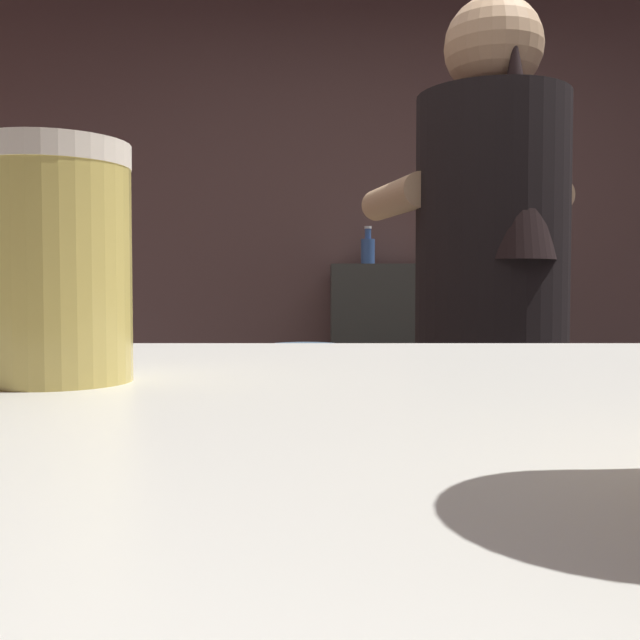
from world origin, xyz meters
name	(u,v)px	position (x,y,z in m)	size (l,w,h in m)	color
wall_back	(385,243)	(0.00, 2.20, 1.35)	(5.20, 0.10, 2.70)	brown
prep_counter	(550,520)	(0.35, 0.64, 0.45)	(2.10, 0.60, 0.90)	brown
back_shelf	(416,397)	(0.12, 1.92, 0.62)	(0.76, 0.36, 1.23)	#3C3F3A
bartender	(495,330)	(0.08, 0.19, 1.03)	(0.48, 0.55, 1.77)	#2E3241
mixing_bowl	(308,355)	(-0.36, 0.70, 0.93)	(0.22, 0.22, 0.06)	slate
chefs_knife	(560,367)	(0.36, 0.59, 0.90)	(0.24, 0.03, 0.01)	silver
pint_glass_near	(60,263)	(-0.45, -1.06, 1.14)	(0.08, 0.08, 0.13)	#D2BA5B
bottle_hot_sauce	(371,250)	(-0.08, 2.01, 1.30)	(0.07, 0.07, 0.19)	#34548F
bottle_soy	(471,246)	(0.39, 2.01, 1.33)	(0.06, 0.06, 0.24)	#D9D381
bottle_vinegar	(434,246)	(0.20, 1.89, 1.32)	(0.05, 0.05, 0.22)	red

